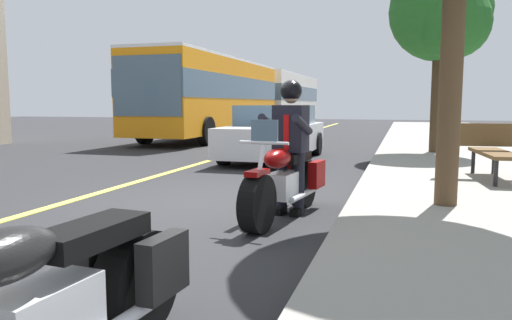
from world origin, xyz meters
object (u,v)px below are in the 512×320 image
object	(u,v)px
rider_main	(290,135)
bench_sidewalk	(494,146)
motorcycle_main	(285,182)
street_tree_curbside	(443,14)
motorcycle_parked	(51,307)
bus_near	(283,97)
bus_far	(213,93)
car_dark	(275,133)

from	to	relation	value
rider_main	bench_sidewalk	world-z (taller)	rider_main
motorcycle_main	street_tree_curbside	distance (m)	8.77
motorcycle_parked	street_tree_curbside	distance (m)	12.55
bus_near	bus_far	world-z (taller)	same
motorcycle_parked	bench_sidewalk	xyz separation A→B (m)	(-7.28, 3.12, 0.26)
motorcycle_main	car_dark	xyz separation A→B (m)	(-6.27, -1.77, 0.24)
motorcycle_parked	bench_sidewalk	distance (m)	7.92
motorcycle_parked	street_tree_curbside	world-z (taller)	street_tree_curbside
motorcycle_main	bus_near	xyz separation A→B (m)	(-25.00, -6.13, 1.42)
street_tree_curbside	rider_main	bearing A→B (deg)	-16.63
motorcycle_parked	car_dark	bearing A→B (deg)	-171.35
rider_main	car_dark	distance (m)	6.35
bench_sidewalk	street_tree_curbside	distance (m)	5.52
bus_near	car_dark	distance (m)	19.27
bench_sidewalk	bus_far	bearing A→B (deg)	-137.36
car_dark	street_tree_curbside	bearing A→B (deg)	110.73
rider_main	motorcycle_parked	distance (m)	4.28
car_dark	bus_far	bearing A→B (deg)	-146.98
rider_main	car_dark	bearing A→B (deg)	-163.60
motorcycle_main	bench_sidewalk	world-z (taller)	motorcycle_main
car_dark	street_tree_curbside	size ratio (longest dim) A/B	0.92
rider_main	bus_near	world-z (taller)	bus_near
motorcycle_main	car_dark	bearing A→B (deg)	-164.26
rider_main	motorcycle_parked	bearing A→B (deg)	-2.97
motorcycle_main	rider_main	size ratio (longest dim) A/B	1.27
bus_near	bench_sidewalk	xyz separation A→B (m)	(21.76, 9.05, -1.16)
bus_far	bench_sidewalk	bearing A→B (deg)	42.64
motorcycle_parked	car_dark	size ratio (longest dim) A/B	0.48
motorcycle_main	rider_main	distance (m)	0.61
motorcycle_parked	bench_sidewalk	bearing A→B (deg)	156.81
rider_main	bus_far	bearing A→B (deg)	-154.16
bench_sidewalk	motorcycle_main	bearing A→B (deg)	-42.09
bench_sidewalk	car_dark	bearing A→B (deg)	-122.92
motorcycle_main	motorcycle_parked	xyz separation A→B (m)	(4.04, -0.20, 0.00)
rider_main	street_tree_curbside	size ratio (longest dim) A/B	0.35
motorcycle_parked	bus_near	distance (m)	29.67
motorcycle_parked	bus_near	world-z (taller)	bus_near
rider_main	street_tree_curbside	world-z (taller)	street_tree_curbside
bus_near	car_dark	size ratio (longest dim) A/B	2.40
motorcycle_main	bench_sidewalk	distance (m)	4.37
rider_main	bus_near	xyz separation A→B (m)	(-24.81, -6.15, 0.84)
car_dark	rider_main	bearing A→B (deg)	16.40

